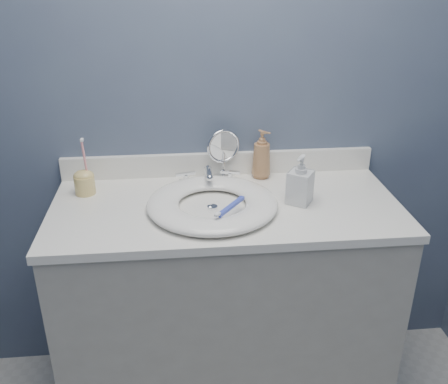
{
  "coord_description": "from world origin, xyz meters",
  "views": [
    {
      "loc": [
        -0.16,
        -0.58,
        1.66
      ],
      "look_at": [
        -0.01,
        0.94,
        0.94
      ],
      "focal_mm": 40.0,
      "sensor_mm": 36.0,
      "label": 1
    }
  ],
  "objects": [
    {
      "name": "backsplash",
      "position": [
        0.0,
        1.24,
        0.93
      ],
      "size": [
        1.22,
        0.02,
        0.09
      ],
      "primitive_type": "cube",
      "color": "white",
      "rests_on": "countertop"
    },
    {
      "name": "faucet",
      "position": [
        -0.05,
        1.14,
        0.91
      ],
      "size": [
        0.25,
        0.13,
        0.07
      ],
      "color": "silver",
      "rests_on": "countertop"
    },
    {
      "name": "toothbrush_holder",
      "position": [
        -0.5,
        1.11,
        0.93
      ],
      "size": [
        0.07,
        0.07,
        0.21
      ],
      "rotation": [
        0.0,
        0.0,
        -0.22
      ],
      "color": "#DEC26F",
      "rests_on": "countertop"
    },
    {
      "name": "toothbrush_lying",
      "position": [
        0.0,
        0.86,
        0.92
      ],
      "size": [
        0.12,
        0.15,
        0.02
      ],
      "rotation": [
        0.0,
        0.0,
        0.93
      ],
      "color": "#3648C2",
      "rests_on": "basin"
    },
    {
      "name": "soap_bottle_clear",
      "position": [
        0.26,
        0.96,
        0.97
      ],
      "size": [
        0.11,
        0.11,
        0.17
      ],
      "primitive_type": "imported",
      "rotation": [
        0.0,
        0.0,
        -0.58
      ],
      "color": "silver",
      "rests_on": "countertop"
    },
    {
      "name": "vanity_cabinet",
      "position": [
        0.0,
        0.97,
        0.42
      ],
      "size": [
        1.2,
        0.55,
        0.85
      ],
      "primitive_type": "cube",
      "color": "#AAA79B",
      "rests_on": "ground"
    },
    {
      "name": "basin",
      "position": [
        -0.05,
        0.94,
        0.9
      ],
      "size": [
        0.45,
        0.45,
        0.04
      ],
      "primitive_type": null,
      "color": "white",
      "rests_on": "countertop"
    },
    {
      "name": "back_wall",
      "position": [
        0.0,
        1.25,
        1.2
      ],
      "size": [
        2.2,
        0.02,
        2.4
      ],
      "primitive_type": "cube",
      "color": "#47526B",
      "rests_on": "ground"
    },
    {
      "name": "makeup_mirror",
      "position": [
        0.01,
        1.2,
        0.99
      ],
      "size": [
        0.13,
        0.08,
        0.2
      ],
      "rotation": [
        0.0,
        0.0,
        0.29
      ],
      "color": "silver",
      "rests_on": "countertop"
    },
    {
      "name": "countertop",
      "position": [
        0.0,
        0.97,
        0.86
      ],
      "size": [
        1.22,
        0.57,
        0.03
      ],
      "primitive_type": "cube",
      "color": "white",
      "rests_on": "vanity_cabinet"
    },
    {
      "name": "soap_bottle_amber",
      "position": [
        0.16,
        1.19,
        0.98
      ],
      "size": [
        0.1,
        0.1,
        0.19
      ],
      "primitive_type": "imported",
      "rotation": [
        0.0,
        0.0,
        0.75
      ],
      "color": "#A6754B",
      "rests_on": "countertop"
    },
    {
      "name": "drain",
      "position": [
        -0.05,
        0.94,
        0.88
      ],
      "size": [
        0.04,
        0.04,
        0.01
      ],
      "primitive_type": "cylinder",
      "color": "silver",
      "rests_on": "countertop"
    }
  ]
}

